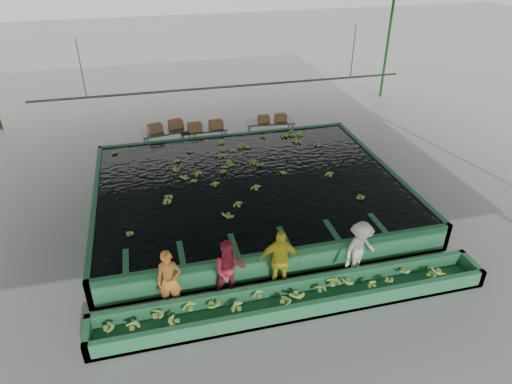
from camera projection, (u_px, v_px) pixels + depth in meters
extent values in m
plane|color=gray|center=(260.00, 227.00, 14.38)|extent=(80.00, 80.00, 0.00)
cube|color=gray|center=(261.00, 69.00, 11.85)|extent=(20.00, 22.00, 0.04)
cube|color=black|center=(249.00, 181.00, 15.21)|extent=(9.70, 7.70, 0.00)
cylinder|color=#59605B|center=(227.00, 87.00, 17.04)|extent=(0.08, 0.08, 14.00)
cylinder|color=#59605B|center=(81.00, 69.00, 15.48)|extent=(0.04, 0.04, 2.00)
cylinder|color=#59605B|center=(353.00, 52.00, 17.59)|extent=(0.04, 0.04, 2.00)
imported|color=orange|center=(169.00, 281.00, 10.99)|extent=(0.65, 0.46, 1.66)
imported|color=#AF293D|center=(229.00, 270.00, 11.29)|extent=(0.83, 0.65, 1.70)
imported|color=yellow|center=(280.00, 261.00, 11.54)|extent=(1.12, 0.64, 1.79)
imported|color=silver|center=(360.00, 249.00, 12.04)|extent=(1.23, 0.98, 1.66)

